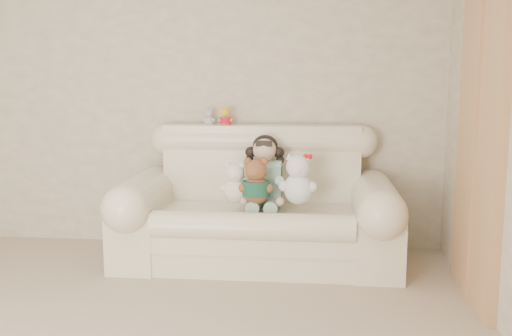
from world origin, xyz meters
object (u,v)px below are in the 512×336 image
Objects in this scene: white_cat at (298,174)px; cream_teddy at (235,179)px; sofa at (257,197)px; seated_child at (265,171)px; brown_teddy at (256,177)px.

cream_teddy is (-0.46, 0.00, -0.04)m from white_cat.
sofa reaches higher than cream_teddy.
seated_child is 0.24m from brown_teddy.
brown_teddy reaches higher than cream_teddy.
white_cat is at bearing -36.77° from seated_child.
cream_teddy is (-0.16, 0.03, -0.02)m from brown_teddy.
seated_child is at bearing 89.70° from brown_teddy.
brown_teddy is 1.13× the size of cream_teddy.
white_cat is (0.30, 0.03, 0.02)m from brown_teddy.
cream_teddy is (-0.15, -0.13, 0.16)m from sofa.
sofa is 6.02× the size of cream_teddy.
white_cat is at bearing -3.24° from cream_teddy.
white_cat is 1.25× the size of cream_teddy.
sofa is 0.39m from white_cat.
sofa is 0.24m from brown_teddy.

